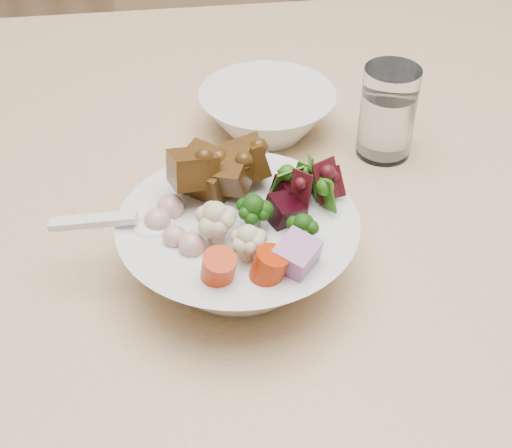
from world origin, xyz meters
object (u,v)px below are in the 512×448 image
chair_far (201,148)px  water_glass (387,116)px  dining_table (415,237)px  food_bowl (240,242)px  side_bowl (267,113)px

chair_far → water_glass: 0.78m
chair_far → dining_table: bearing=-57.5°
water_glass → food_bowl: bearing=-146.3°
dining_table → side_bowl: (-0.14, 0.15, 0.11)m
dining_table → chair_far: size_ratio=2.47×
chair_far → side_bowl: bearing=-69.4°
chair_far → side_bowl: side_bowl is taller
food_bowl → side_bowl: size_ratio=1.36×
dining_table → chair_far: 0.78m
food_bowl → water_glass: food_bowl is taller
dining_table → food_bowl: bearing=-152.6°
water_glass → chair_far: bearing=97.4°
chair_far → side_bowl: 0.70m
dining_table → side_bowl: bearing=142.8°
chair_far → side_bowl: size_ratio=4.79×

